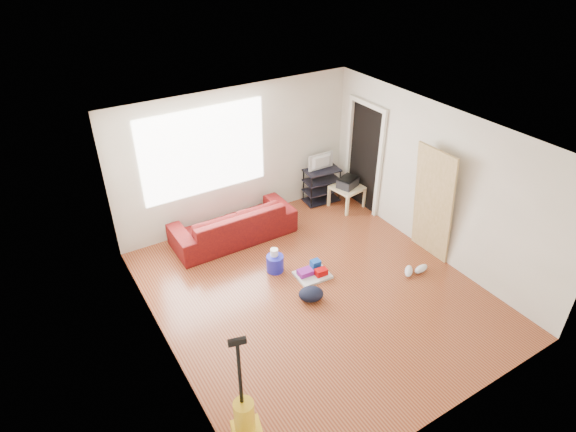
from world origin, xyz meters
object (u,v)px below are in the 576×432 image
tv_stand (322,185)px  backpack (311,299)px  cleaning_tray (313,272)px  sofa (234,238)px  side_table (347,190)px  bucket (275,270)px  vacuum (246,425)px

tv_stand → backpack: bearing=-122.5°
cleaning_tray → tv_stand: bearing=52.0°
sofa → cleaning_tray: (0.60, -1.59, 0.06)m
sofa → side_table: side_table is taller
cleaning_tray → bucket: bearing=136.4°
tv_stand → side_table: (0.30, -0.43, 0.01)m
side_table → tv_stand: bearing=124.9°
side_table → cleaning_tray: side_table is taller
backpack → vacuum: size_ratio=0.25×
backpack → vacuum: (-1.85, -1.52, 0.28)m
side_table → vacuum: bearing=-139.3°
cleaning_tray → backpack: 0.57m
backpack → tv_stand: bearing=73.5°
side_table → bucket: bearing=-155.4°
bucket → sofa: bearing=97.5°
bucket → cleaning_tray: cleaning_tray is taller
bucket → cleaning_tray: 0.61m
sofa → bucket: bearing=97.5°
side_table → vacuum: (-3.95, -3.40, -0.09)m
backpack → sofa: bearing=118.5°
tv_stand → bucket: size_ratio=2.62×
bucket → backpack: bucket is taller
side_table → backpack: 2.84m
side_table → sofa: bearing=176.1°
side_table → backpack: (-2.10, -1.88, -0.37)m
side_table → bucket: 2.45m
bucket → cleaning_tray: size_ratio=0.51×
bucket → vacuum: vacuum is taller
sofa → vacuum: (-1.60, -3.56, 0.28)m
tv_stand → backpack: tv_stand is taller
tv_stand → cleaning_tray: (-1.46, -1.86, -0.30)m
backpack → bucket: bearing=118.1°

